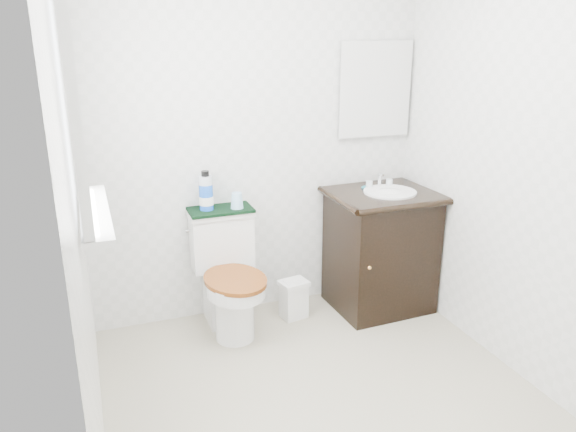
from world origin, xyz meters
TOP-DOWN VIEW (x-y plane):
  - floor at (0.00, 0.00)m, footprint 2.40×2.40m
  - wall_back at (0.00, 1.20)m, footprint 2.40×0.00m
  - wall_front at (0.00, -1.20)m, footprint 2.40×0.00m
  - wall_left at (-1.10, 0.00)m, footprint 0.00×2.40m
  - wall_right at (1.10, 0.00)m, footprint 0.00×2.40m
  - window at (-1.07, 0.25)m, footprint 0.02×0.70m
  - mirror at (0.82, 1.18)m, footprint 0.50×0.02m
  - toilet at (-0.28, 0.97)m, footprint 0.41×0.64m
  - vanity at (0.77, 0.90)m, footprint 0.68×0.59m
  - trash_bin at (0.16, 0.95)m, footprint 0.20×0.17m
  - towel at (-0.28, 1.09)m, footprint 0.40×0.22m
  - mouthwash_bottle at (-0.37, 1.10)m, footprint 0.09×0.09m
  - cup at (-0.18, 1.06)m, footprint 0.08×0.08m
  - soap_bar at (0.70, 1.04)m, footprint 0.06×0.04m

SIDE VIEW (x-z plane):
  - floor at x=0.00m, z-range 0.00..0.00m
  - trash_bin at x=0.16m, z-range 0.00..0.26m
  - toilet at x=-0.28m, z-range -0.04..0.71m
  - vanity at x=0.77m, z-range -0.03..0.89m
  - towel at x=-0.28m, z-range 0.75..0.77m
  - cup at x=-0.18m, z-range 0.77..0.87m
  - soap_bar at x=0.70m, z-range 0.82..0.84m
  - mouthwash_bottle at x=-0.37m, z-range 0.76..1.00m
  - wall_back at x=0.00m, z-range 0.00..2.40m
  - wall_front at x=0.00m, z-range 0.00..2.40m
  - wall_left at x=-1.10m, z-range 0.00..2.40m
  - wall_right at x=1.10m, z-range 0.00..2.40m
  - mirror at x=0.82m, z-range 1.15..1.75m
  - window at x=-1.07m, z-range 1.10..2.00m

